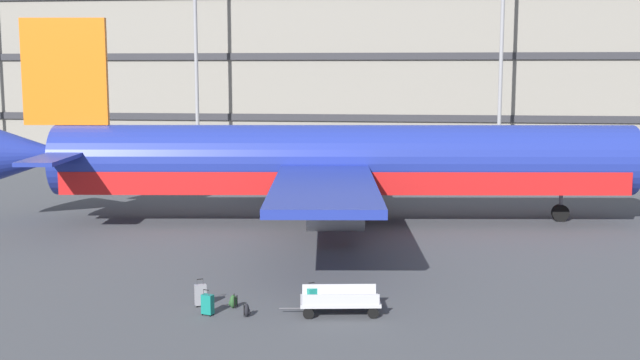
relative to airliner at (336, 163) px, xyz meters
The scene contains 11 objects.
ground_plane 4.14m from the airliner, 149.95° to the left, with size 600.00×600.00×0.00m, color #424449.
terminal_structure 48.75m from the airliner, 92.83° to the left, with size 146.12×16.69×18.73m.
airliner is the anchor object (origin of this frame).
light_mast_center_left 37.41m from the airliner, 70.61° to the left, with size 1.80×0.50×21.14m.
suitcase_silver 15.75m from the airliner, 87.37° to the right, with size 0.48×0.46×0.85m.
suitcase_orange 16.30m from the airliner, 101.01° to the right, with size 0.43×0.35×0.94m.
suitcase_red 17.14m from the airliner, 98.78° to the right, with size 0.43×0.34×0.88m.
backpack_black 17.02m from the airliner, 94.40° to the right, with size 0.27×0.34×0.49m.
backpack_scuffed 16.21m from the airliner, 97.00° to the right, with size 0.32×0.36×0.50m.
backpack_navy 14.77m from the airliner, 87.86° to the right, with size 0.40×0.39×0.53m.
baggage_cart 16.34m from the airliner, 84.02° to the right, with size 3.36×1.65×0.82m.
Camera 1 is at (6.32, -42.42, 7.90)m, focal length 44.38 mm.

